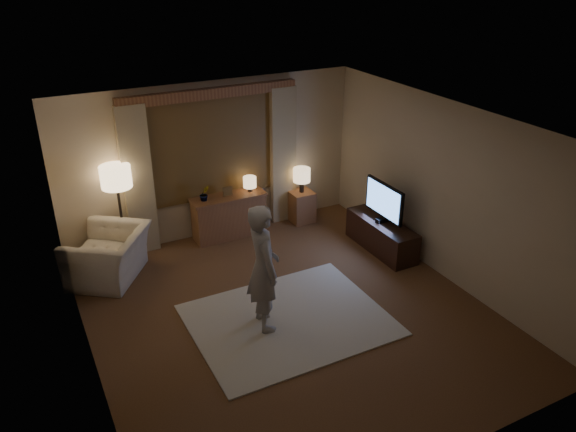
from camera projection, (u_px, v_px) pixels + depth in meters
room at (272, 210)px, 7.35m from camera, size 5.04×5.54×2.64m
rug at (289, 320)px, 7.39m from camera, size 2.50×2.00×0.02m
sideboard at (229, 217)px, 9.43m from camera, size 1.20×0.40×0.70m
picture_frame at (228, 192)px, 9.24m from camera, size 0.16×0.02×0.20m
plant at (204, 194)px, 9.05m from camera, size 0.17×0.13×0.30m
table_lamp_sideboard at (250, 183)px, 9.36m from camera, size 0.22×0.22×0.30m
floor_lamp at (116, 182)px, 8.30m from camera, size 0.45×0.45×1.56m
armchair at (109, 256)px, 8.21m from camera, size 1.46×1.49×0.73m
side_table at (301, 206)px, 9.99m from camera, size 0.40×0.40×0.56m
table_lamp_side at (302, 176)px, 9.73m from camera, size 0.30×0.30×0.44m
tv_stand at (381, 235)px, 9.04m from camera, size 0.45×1.40×0.50m
tv at (384, 201)px, 8.78m from camera, size 0.22×0.90×0.65m
person at (263, 268)px, 6.94m from camera, size 0.48×0.66×1.69m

